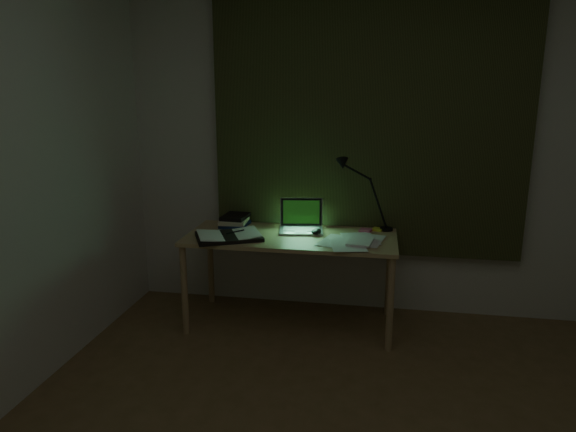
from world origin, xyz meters
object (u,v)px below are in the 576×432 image
object	(u,v)px
open_textbook	(229,236)
desk_lamp	(388,196)
book_stack	(235,220)
laptop	(301,217)
desk	(291,280)
loose_papers	(352,241)

from	to	relation	value
open_textbook	desk_lamp	distance (m)	1.14
book_stack	laptop	bearing A→B (deg)	-8.53
desk	laptop	bearing A→B (deg)	63.12
loose_papers	laptop	bearing A→B (deg)	152.70
laptop	loose_papers	distance (m)	0.43
book_stack	loose_papers	world-z (taller)	book_stack
book_stack	desk_lamp	world-z (taller)	desk_lamp
book_stack	desk_lamp	xyz separation A→B (m)	(1.09, 0.07, 0.21)
laptop	desk_lamp	distance (m)	0.62
book_stack	loose_papers	xyz separation A→B (m)	(0.87, -0.27, -0.03)
open_textbook	book_stack	world-z (taller)	book_stack
open_textbook	desk_lamp	xyz separation A→B (m)	(1.05, 0.39, 0.23)
loose_papers	desk_lamp	size ratio (longest dim) A/B	0.73
book_stack	loose_papers	distance (m)	0.91
open_textbook	desk_lamp	world-z (taller)	desk_lamp
desk_lamp	loose_papers	bearing A→B (deg)	-110.20
laptop	open_textbook	size ratio (longest dim) A/B	0.80
book_stack	open_textbook	bearing A→B (deg)	-81.51
desk	loose_papers	bearing A→B (deg)	-11.39
desk	open_textbook	bearing A→B (deg)	-160.57
laptop	desk_lamp	xyz separation A→B (m)	(0.59, 0.14, 0.14)
desk	book_stack	size ratio (longest dim) A/B	6.38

